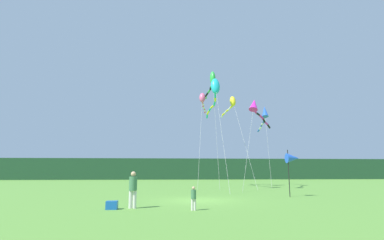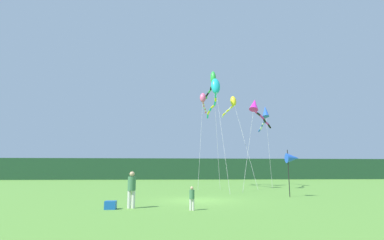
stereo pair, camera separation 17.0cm
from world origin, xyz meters
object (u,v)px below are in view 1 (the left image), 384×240
cooler_box (112,205)px  banner_flag_pole (293,159)px  kite_cyan (215,90)px  kite_magenta (255,107)px  person_adult (133,188)px  kite_yellow (232,103)px  kite_blue (264,114)px  kite_rainbow (203,100)px  person_child (194,197)px  kite_green (212,81)px

cooler_box → banner_flag_pole: size_ratio=0.16×
kite_cyan → kite_magenta: size_ratio=1.23×
person_adult → kite_yellow: size_ratio=0.17×
cooler_box → kite_blue: kite_blue is taller
kite_rainbow → kite_cyan: kite_rainbow is taller
person_child → kite_green: 21.36m
person_child → kite_yellow: (6.17, 19.38, 8.99)m
kite_yellow → kite_green: size_ratio=0.82×
kite_cyan → kite_yellow: bearing=60.4°
person_adult → kite_green: bearing=68.8°
person_adult → banner_flag_pole: bearing=28.0°
banner_flag_pole → kite_blue: (2.44, 13.00, 5.71)m
kite_blue → kite_yellow: bearing=-177.3°
kite_magenta → kite_blue: kite_blue is taller
cooler_box → kite_blue: bearing=53.7°
kite_yellow → kite_cyan: bearing=-119.6°
banner_flag_pole → kite_cyan: kite_cyan is taller
banner_flag_pole → kite_blue: kite_blue is taller
person_adult → person_child: 3.06m
kite_cyan → kite_blue: bearing=37.3°
kite_yellow → kite_magenta: 5.41m
cooler_box → kite_magenta: size_ratio=0.06×
kite_yellow → kite_blue: size_ratio=1.12×
cooler_box → kite_rainbow: 22.69m
kite_cyan → kite_green: (0.28, 3.36, 2.09)m
kite_cyan → kite_blue: size_ratio=1.18×
person_adult → kite_magenta: (10.34, 13.38, 7.05)m
kite_rainbow → kite_yellow: 3.46m
kite_green → person_adult: bearing=-111.2°
kite_yellow → kite_green: (-2.52, -1.57, 2.22)m
cooler_box → kite_cyan: size_ratio=0.05×
person_adult → kite_yellow: (9.04, 18.40, 8.61)m
cooler_box → kite_yellow: bearing=61.9°
kite_cyan → kite_magenta: (4.10, -0.09, -1.69)m
kite_rainbow → kite_yellow: size_ratio=1.05×
person_child → kite_green: bearing=78.4°
banner_flag_pole → kite_cyan: (-4.27, 7.88, 7.07)m
kite_blue → person_adult: bearing=-124.9°
cooler_box → kite_rainbow: kite_rainbow is taller
kite_cyan → kite_blue: (6.71, 5.12, -1.37)m
cooler_box → kite_cyan: (7.16, 13.76, 9.53)m
kite_blue → cooler_box: bearing=-126.3°
cooler_box → kite_blue: (13.87, 18.88, 8.16)m
cooler_box → kite_green: 21.99m
person_child → banner_flag_pole: (7.64, 6.57, 2.05)m
banner_flag_pole → person_child: bearing=-139.3°
kite_yellow → kite_green: kite_green is taller
kite_cyan → cooler_box: bearing=-117.5°
kite_rainbow → kite_cyan: size_ratio=1.00×
kite_yellow → kite_magenta: size_ratio=1.17×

